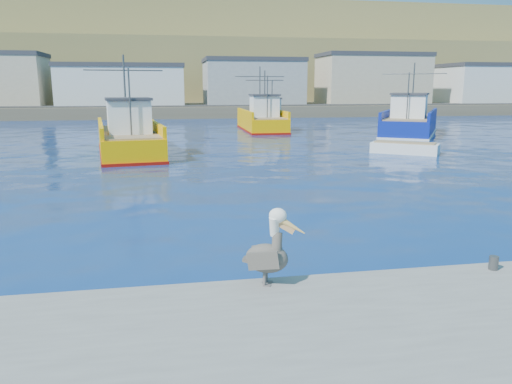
{
  "coord_description": "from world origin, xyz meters",
  "views": [
    {
      "loc": [
        -3.84,
        -12.49,
        4.36
      ],
      "look_at": [
        -1.14,
        2.46,
        1.14
      ],
      "focal_mm": 35.0,
      "sensor_mm": 36.0,
      "label": 1
    }
  ],
  "objects_px": {
    "skiff_mid": "(405,149)",
    "boat_orange": "(267,120)",
    "trawler_blue": "(410,123)",
    "skiff_far": "(402,125)",
    "pelican": "(269,252)",
    "trawler_yellow_a": "(129,139)",
    "trawler_yellow_b": "(262,120)"
  },
  "relations": [
    {
      "from": "trawler_yellow_a",
      "to": "skiff_mid",
      "type": "distance_m",
      "value": 18.22
    },
    {
      "from": "trawler_yellow_b",
      "to": "pelican",
      "type": "distance_m",
      "value": 41.48
    },
    {
      "from": "trawler_yellow_a",
      "to": "trawler_yellow_b",
      "type": "height_order",
      "value": "trawler_yellow_a"
    },
    {
      "from": "skiff_mid",
      "to": "skiff_far",
      "type": "relative_size",
      "value": 0.95
    },
    {
      "from": "trawler_yellow_a",
      "to": "trawler_yellow_b",
      "type": "bearing_deg",
      "value": 53.65
    },
    {
      "from": "boat_orange",
      "to": "skiff_mid",
      "type": "distance_m",
      "value": 21.13
    },
    {
      "from": "skiff_far",
      "to": "trawler_yellow_b",
      "type": "bearing_deg",
      "value": -179.89
    },
    {
      "from": "trawler_yellow_a",
      "to": "pelican",
      "type": "bearing_deg",
      "value": -79.96
    },
    {
      "from": "trawler_yellow_a",
      "to": "pelican",
      "type": "distance_m",
      "value": 24.77
    },
    {
      "from": "trawler_blue",
      "to": "skiff_far",
      "type": "xyz_separation_m",
      "value": [
        2.6,
        6.81,
        -0.77
      ]
    },
    {
      "from": "skiff_far",
      "to": "trawler_blue",
      "type": "bearing_deg",
      "value": -110.91
    },
    {
      "from": "trawler_yellow_a",
      "to": "trawler_yellow_b",
      "type": "xyz_separation_m",
      "value": [
        12.05,
        16.37,
        -0.02
      ]
    },
    {
      "from": "trawler_blue",
      "to": "boat_orange",
      "type": "relative_size",
      "value": 1.59
    },
    {
      "from": "boat_orange",
      "to": "trawler_yellow_a",
      "type": "bearing_deg",
      "value": -126.05
    },
    {
      "from": "skiff_mid",
      "to": "boat_orange",
      "type": "bearing_deg",
      "value": 104.17
    },
    {
      "from": "boat_orange",
      "to": "pelican",
      "type": "height_order",
      "value": "boat_orange"
    },
    {
      "from": "trawler_yellow_b",
      "to": "pelican",
      "type": "xyz_separation_m",
      "value": [
        -7.73,
        -40.76,
        0.16
      ]
    },
    {
      "from": "trawler_blue",
      "to": "boat_orange",
      "type": "xyz_separation_m",
      "value": [
        -11.84,
        8.01,
        -0.08
      ]
    },
    {
      "from": "trawler_yellow_b",
      "to": "skiff_mid",
      "type": "xyz_separation_m",
      "value": [
        5.93,
        -19.24,
        -0.71
      ]
    },
    {
      "from": "trawler_blue",
      "to": "skiff_mid",
      "type": "distance_m",
      "value": 14.16
    },
    {
      "from": "pelican",
      "to": "boat_orange",
      "type": "bearing_deg",
      "value": 78.56
    },
    {
      "from": "trawler_yellow_b",
      "to": "pelican",
      "type": "bearing_deg",
      "value": -100.74
    },
    {
      "from": "skiff_mid",
      "to": "pelican",
      "type": "distance_m",
      "value": 25.5
    },
    {
      "from": "trawler_yellow_b",
      "to": "skiff_mid",
      "type": "bearing_deg",
      "value": -72.86
    },
    {
      "from": "trawler_yellow_b",
      "to": "skiff_far",
      "type": "xyz_separation_m",
      "value": [
        15.2,
        0.03,
        -0.7
      ]
    },
    {
      "from": "boat_orange",
      "to": "skiff_mid",
      "type": "xyz_separation_m",
      "value": [
        5.17,
        -20.48,
        -0.7
      ]
    },
    {
      "from": "trawler_yellow_a",
      "to": "pelican",
      "type": "relative_size",
      "value": 7.33
    },
    {
      "from": "trawler_blue",
      "to": "trawler_yellow_b",
      "type": "bearing_deg",
      "value": 151.73
    },
    {
      "from": "skiff_mid",
      "to": "trawler_yellow_a",
      "type": "bearing_deg",
      "value": 170.91
    },
    {
      "from": "boat_orange",
      "to": "pelican",
      "type": "relative_size",
      "value": 4.97
    },
    {
      "from": "trawler_yellow_a",
      "to": "skiff_far",
      "type": "xyz_separation_m",
      "value": [
        27.25,
        16.39,
        -0.72
      ]
    },
    {
      "from": "trawler_blue",
      "to": "pelican",
      "type": "bearing_deg",
      "value": -120.9
    }
  ]
}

